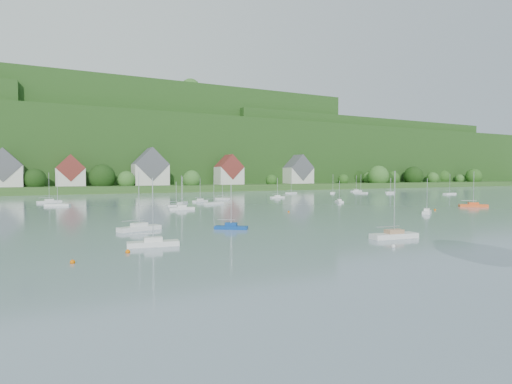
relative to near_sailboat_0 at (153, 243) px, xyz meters
The scene contains 19 objects.
far_shore_strip 167.77m from the near_sailboat_0, 80.20° to the left, with size 600.00×60.00×3.00m, color #28521F.
forested_ridge 236.74m from the near_sailboat_0, 82.94° to the left, with size 620.00×181.22×69.89m.
village_building_0 154.86m from the near_sailboat_0, 99.85° to the left, with size 14.00×10.40×16.00m.
village_building_1 154.55m from the near_sailboat_0, 90.53° to the left, with size 12.00×9.36×14.00m.
village_building_2 157.26m from the near_sailboat_0, 77.65° to the left, with size 16.00×11.44×18.00m.
village_building_3 168.49m from the near_sailboat_0, 64.07° to the left, with size 13.00×10.40×15.50m.
village_building_4 195.61m from the near_sailboat_0, 52.64° to the left, with size 15.00×10.40×16.50m.
near_sailboat_0 is the anchor object (origin of this frame).
near_sailboat_1 16.72m from the near_sailboat_0, 34.87° to the left, with size 4.81×4.00×6.65m.
near_sailboat_2 29.82m from the near_sailboat_0, 15.36° to the right, with size 6.52×2.50×8.58m.
near_sailboat_3 61.81m from the near_sailboat_0, 13.24° to the left, with size 5.27×4.50×7.36m.
near_sailboat_5 87.53m from the near_sailboat_0, 14.08° to the left, with size 6.33×5.47×8.88m.
near_sailboat_6 14.23m from the near_sailboat_0, 85.10° to the left, with size 6.56×3.70×8.54m.
mooring_buoy_0 10.40m from the near_sailboat_0, 146.28° to the right, with size 0.46×0.46×0.46m, color #F36800.
mooring_buoy_1 26.96m from the near_sailboat_0, 28.47° to the right, with size 0.46×0.46×0.46m, color white.
mooring_buoy_2 70.26m from the near_sailboat_0, 15.24° to the left, with size 0.45×0.45×0.45m, color #F36800.
mooring_buoy_3 45.97m from the near_sailboat_0, 39.34° to the left, with size 0.40×0.40×0.40m, color #F36800.
mooring_buoy_5 4.36m from the near_sailboat_0, 138.69° to the right, with size 0.49×0.49×0.49m, color #F36800.
far_sailboat_cluster 94.91m from the near_sailboat_0, 57.90° to the left, with size 203.29×75.93×8.71m.
Camera 1 is at (-39.12, -12.17, 8.12)m, focal length 29.11 mm.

